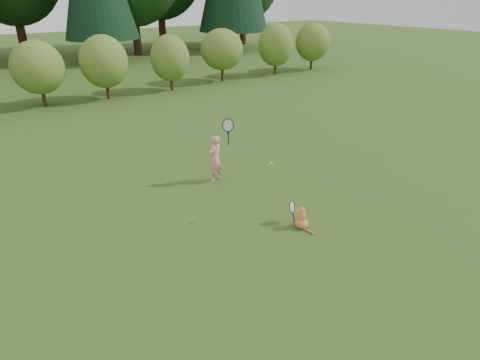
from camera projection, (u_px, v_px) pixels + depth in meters
ground at (255, 229)px, 7.90m from camera, size 100.00×100.00×0.00m
shrub_row at (73, 67)px, 17.00m from camera, size 28.00×3.00×2.80m
child at (216, 157)px, 9.69m from camera, size 0.70×0.48×1.74m
cat at (302, 217)px, 7.87m from camera, size 0.40×0.63×0.60m
tennis_ball at (271, 163)px, 7.87m from camera, size 0.06×0.06×0.06m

